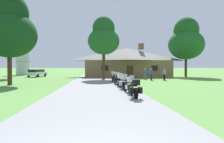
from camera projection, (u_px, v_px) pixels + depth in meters
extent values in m
plane|color=#56893D|center=(97.00, 83.00, 23.29)|extent=(500.00, 500.00, 0.00)
cube|color=gray|center=(97.00, 84.00, 21.30)|extent=(6.40, 80.00, 0.06)
cylinder|color=black|center=(132.00, 90.00, 13.05)|extent=(0.11, 0.64, 0.64)
cylinder|color=black|center=(136.00, 93.00, 11.62)|extent=(0.15, 0.64, 0.64)
cube|color=silver|center=(134.00, 91.00, 12.31)|extent=(0.26, 0.56, 0.30)
ellipsoid|color=black|center=(133.00, 83.00, 12.56)|extent=(0.30, 0.52, 0.26)
cube|color=black|center=(134.00, 85.00, 12.11)|extent=(0.28, 0.52, 0.10)
cylinder|color=silver|center=(132.00, 80.00, 13.00)|extent=(0.66, 0.03, 0.03)
cylinder|color=silver|center=(132.00, 85.00, 13.04)|extent=(0.06, 0.24, 0.73)
cube|color=#B2BCC6|center=(132.00, 77.00, 13.09)|extent=(0.32, 0.11, 0.27)
sphere|color=silver|center=(132.00, 82.00, 13.00)|extent=(0.11, 0.11, 0.11)
cube|color=black|center=(136.00, 82.00, 11.55)|extent=(0.40, 0.36, 0.32)
cube|color=red|center=(137.00, 90.00, 11.39)|extent=(0.14, 0.03, 0.06)
cylinder|color=silver|center=(137.00, 94.00, 11.95)|extent=(0.07, 0.55, 0.07)
cube|color=black|center=(131.00, 90.00, 11.64)|extent=(0.20, 0.40, 0.36)
cube|color=black|center=(140.00, 90.00, 11.68)|extent=(0.20, 0.40, 0.36)
cylinder|color=black|center=(125.00, 87.00, 15.33)|extent=(0.17, 0.65, 0.64)
cylinder|color=black|center=(130.00, 89.00, 13.91)|extent=(0.21, 0.65, 0.64)
cube|color=silver|center=(128.00, 87.00, 14.60)|extent=(0.31, 0.58, 0.30)
ellipsoid|color=black|center=(127.00, 81.00, 14.85)|extent=(0.34, 0.54, 0.26)
cube|color=black|center=(128.00, 82.00, 14.40)|extent=(0.32, 0.54, 0.10)
cylinder|color=silver|center=(126.00, 78.00, 15.28)|extent=(0.66, 0.09, 0.03)
cylinder|color=silver|center=(125.00, 82.00, 15.33)|extent=(0.08, 0.24, 0.73)
cube|color=#B2BCC6|center=(125.00, 76.00, 15.37)|extent=(0.33, 0.14, 0.27)
sphere|color=silver|center=(126.00, 80.00, 15.28)|extent=(0.11, 0.11, 0.11)
cube|color=silver|center=(130.00, 80.00, 13.85)|extent=(0.43, 0.39, 0.32)
cube|color=red|center=(131.00, 86.00, 13.69)|extent=(0.14, 0.04, 0.06)
cylinder|color=silver|center=(131.00, 90.00, 14.26)|extent=(0.12, 0.55, 0.07)
cylinder|color=black|center=(121.00, 84.00, 17.88)|extent=(0.13, 0.64, 0.64)
cylinder|color=black|center=(124.00, 85.00, 16.45)|extent=(0.17, 0.64, 0.64)
cube|color=silver|center=(122.00, 84.00, 17.15)|extent=(0.28, 0.57, 0.30)
ellipsoid|color=gold|center=(122.00, 79.00, 17.39)|extent=(0.32, 0.53, 0.26)
cube|color=black|center=(123.00, 80.00, 16.94)|extent=(0.30, 0.53, 0.10)
cylinder|color=silver|center=(121.00, 76.00, 17.83)|extent=(0.66, 0.05, 0.03)
cylinder|color=silver|center=(121.00, 80.00, 17.87)|extent=(0.07, 0.24, 0.73)
cube|color=#B2BCC6|center=(121.00, 74.00, 17.92)|extent=(0.32, 0.12, 0.27)
sphere|color=silver|center=(121.00, 78.00, 17.83)|extent=(0.11, 0.11, 0.11)
cube|color=#B7B7BC|center=(124.00, 78.00, 16.39)|extent=(0.41, 0.37, 0.32)
cube|color=red|center=(124.00, 83.00, 16.23)|extent=(0.14, 0.03, 0.06)
cylinder|color=silver|center=(125.00, 86.00, 16.79)|extent=(0.09, 0.55, 0.07)
cube|color=#B7B7BC|center=(121.00, 83.00, 16.47)|extent=(0.21, 0.41, 0.36)
cube|color=#B7B7BC|center=(127.00, 83.00, 16.53)|extent=(0.21, 0.41, 0.36)
cylinder|color=black|center=(118.00, 82.00, 20.09)|extent=(0.12, 0.64, 0.64)
cylinder|color=black|center=(120.00, 83.00, 18.66)|extent=(0.16, 0.64, 0.64)
cube|color=silver|center=(119.00, 82.00, 19.35)|extent=(0.27, 0.56, 0.30)
ellipsoid|color=#1E3899|center=(119.00, 77.00, 19.60)|extent=(0.30, 0.52, 0.26)
cube|color=black|center=(119.00, 78.00, 19.15)|extent=(0.28, 0.52, 0.10)
cylinder|color=silver|center=(118.00, 75.00, 20.04)|extent=(0.66, 0.04, 0.03)
cylinder|color=silver|center=(118.00, 78.00, 20.08)|extent=(0.06, 0.24, 0.73)
cube|color=#B2BCC6|center=(118.00, 74.00, 20.13)|extent=(0.32, 0.11, 0.27)
sphere|color=silver|center=(118.00, 76.00, 20.04)|extent=(0.11, 0.11, 0.11)
cube|color=silver|center=(120.00, 76.00, 18.59)|extent=(0.40, 0.36, 0.32)
cube|color=red|center=(120.00, 81.00, 18.43)|extent=(0.14, 0.03, 0.06)
cylinder|color=silver|center=(121.00, 84.00, 18.99)|extent=(0.08, 0.55, 0.07)
cylinder|color=black|center=(115.00, 80.00, 22.31)|extent=(0.17, 0.65, 0.64)
cylinder|color=black|center=(118.00, 81.00, 20.89)|extent=(0.21, 0.65, 0.64)
cube|color=silver|center=(116.00, 80.00, 21.58)|extent=(0.31, 0.58, 0.30)
ellipsoid|color=orange|center=(116.00, 76.00, 21.83)|extent=(0.35, 0.55, 0.26)
cube|color=black|center=(117.00, 77.00, 21.38)|extent=(0.33, 0.54, 0.10)
cylinder|color=silver|center=(115.00, 74.00, 22.26)|extent=(0.66, 0.09, 0.03)
cylinder|color=silver|center=(115.00, 77.00, 22.30)|extent=(0.08, 0.24, 0.73)
cube|color=#B2BCC6|center=(115.00, 73.00, 22.35)|extent=(0.33, 0.14, 0.27)
sphere|color=silver|center=(115.00, 75.00, 22.26)|extent=(0.11, 0.11, 0.11)
cube|color=black|center=(118.00, 75.00, 20.83)|extent=(0.43, 0.39, 0.32)
cube|color=red|center=(118.00, 79.00, 20.67)|extent=(0.14, 0.04, 0.06)
cylinder|color=silver|center=(118.00, 82.00, 21.23)|extent=(0.12, 0.55, 0.07)
cube|color=black|center=(115.00, 80.00, 20.90)|extent=(0.24, 0.42, 0.36)
cube|color=black|center=(120.00, 80.00, 20.98)|extent=(0.24, 0.42, 0.36)
cylinder|color=black|center=(113.00, 79.00, 24.83)|extent=(0.20, 0.65, 0.64)
cylinder|color=black|center=(115.00, 80.00, 23.42)|extent=(0.25, 0.66, 0.64)
cube|color=silver|center=(114.00, 79.00, 24.10)|extent=(0.34, 0.59, 0.30)
ellipsoid|color=gold|center=(114.00, 75.00, 24.35)|extent=(0.37, 0.56, 0.26)
cube|color=black|center=(114.00, 76.00, 23.90)|extent=(0.35, 0.56, 0.10)
cylinder|color=silver|center=(113.00, 73.00, 24.77)|extent=(0.66, 0.13, 0.03)
cylinder|color=silver|center=(113.00, 76.00, 24.82)|extent=(0.09, 0.24, 0.73)
cube|color=#B2BCC6|center=(113.00, 72.00, 24.86)|extent=(0.33, 0.16, 0.27)
sphere|color=silver|center=(113.00, 75.00, 24.77)|extent=(0.11, 0.11, 0.11)
cube|color=black|center=(116.00, 74.00, 23.36)|extent=(0.45, 0.41, 0.32)
cube|color=red|center=(116.00, 78.00, 23.20)|extent=(0.14, 0.05, 0.06)
cylinder|color=silver|center=(116.00, 80.00, 23.77)|extent=(0.15, 0.55, 0.07)
cube|color=black|center=(113.00, 78.00, 23.41)|extent=(0.26, 0.43, 0.36)
cube|color=black|center=(117.00, 78.00, 23.52)|extent=(0.26, 0.43, 0.36)
cube|color=brown|center=(127.00, 69.00, 37.48)|extent=(15.00, 7.37, 3.02)
pyramid|color=gray|center=(127.00, 54.00, 37.41)|extent=(15.90, 7.81, 2.30)
cube|color=brown|center=(141.00, 46.00, 37.58)|extent=(0.90, 0.90, 1.10)
cube|color=#472D19|center=(130.00, 72.00, 33.79)|extent=(1.10, 0.08, 2.10)
cube|color=black|center=(105.00, 68.00, 33.46)|extent=(1.10, 0.06, 0.90)
cube|color=black|center=(154.00, 68.00, 34.09)|extent=(1.10, 0.06, 0.90)
cylinder|color=#75664C|center=(146.00, 76.00, 30.29)|extent=(0.14, 0.14, 0.86)
cylinder|color=#75664C|center=(144.00, 76.00, 30.31)|extent=(0.14, 0.14, 0.86)
cube|color=#2D56AD|center=(145.00, 72.00, 30.29)|extent=(0.40, 0.29, 0.56)
cylinder|color=#2D56AD|center=(147.00, 72.00, 30.26)|extent=(0.09, 0.09, 0.58)
cylinder|color=#2D56AD|center=(143.00, 72.00, 30.31)|extent=(0.09, 0.09, 0.58)
sphere|color=tan|center=(145.00, 69.00, 30.28)|extent=(0.21, 0.21, 0.21)
cylinder|color=black|center=(164.00, 77.00, 27.90)|extent=(0.14, 0.14, 0.86)
cylinder|color=black|center=(165.00, 77.00, 27.98)|extent=(0.14, 0.14, 0.86)
cube|color=gray|center=(164.00, 72.00, 27.92)|extent=(0.41, 0.33, 0.56)
cylinder|color=gray|center=(163.00, 72.00, 27.83)|extent=(0.09, 0.09, 0.58)
cylinder|color=gray|center=(166.00, 72.00, 28.02)|extent=(0.09, 0.09, 0.58)
sphere|color=tan|center=(164.00, 69.00, 27.91)|extent=(0.21, 0.21, 0.21)
cylinder|color=navy|center=(152.00, 77.00, 27.93)|extent=(0.14, 0.14, 0.86)
cylinder|color=navy|center=(151.00, 77.00, 28.09)|extent=(0.14, 0.14, 0.86)
cube|color=#2D56AD|center=(151.00, 72.00, 27.99)|extent=(0.35, 0.42, 0.56)
cylinder|color=#2D56AD|center=(153.00, 72.00, 27.79)|extent=(0.09, 0.09, 0.58)
cylinder|color=#2D56AD|center=(150.00, 72.00, 28.19)|extent=(0.09, 0.09, 0.58)
sphere|color=tan|center=(151.00, 69.00, 27.98)|extent=(0.21, 0.21, 0.21)
cylinder|color=#422D19|center=(104.00, 65.00, 30.06)|extent=(0.44, 0.44, 4.41)
ellipsoid|color=#1E5623|center=(104.00, 41.00, 29.97)|extent=(4.70, 4.70, 4.00)
ellipsoid|color=#1B4E20|center=(104.00, 28.00, 29.93)|extent=(3.29, 3.29, 3.53)
cylinder|color=#422D19|center=(186.00, 66.00, 37.56)|extent=(0.44, 0.44, 4.21)
ellipsoid|color=#1E5623|center=(186.00, 45.00, 37.46)|extent=(6.51, 6.51, 5.53)
ellipsoid|color=#1B4E20|center=(186.00, 31.00, 37.40)|extent=(4.56, 4.56, 4.88)
cylinder|color=#422D19|center=(10.00, 67.00, 20.73)|extent=(0.44, 0.44, 3.67)
ellipsoid|color=#143D19|center=(9.00, 35.00, 20.65)|extent=(5.52, 5.52, 4.69)
ellipsoid|color=#123716|center=(9.00, 13.00, 20.59)|extent=(3.87, 3.87, 4.14)
cylinder|color=#422D19|center=(10.00, 64.00, 32.43)|extent=(0.44, 0.44, 4.73)
ellipsoid|color=#143D19|center=(9.00, 39.00, 32.33)|extent=(5.59, 5.59, 4.75)
ellipsoid|color=#123716|center=(9.00, 25.00, 32.28)|extent=(3.91, 3.91, 4.19)
cylinder|color=#B2B7BC|center=(23.00, 62.00, 45.38)|extent=(2.91, 2.91, 6.10)
cone|color=#999EA3|center=(23.00, 46.00, 45.29)|extent=(2.97, 2.97, 0.73)
cylinder|color=gray|center=(23.00, 62.00, 45.38)|extent=(3.00, 3.00, 0.15)
cube|color=silver|center=(37.00, 74.00, 37.41)|extent=(2.72, 4.87, 0.60)
cube|color=black|center=(37.00, 71.00, 37.20)|extent=(2.23, 3.48, 0.48)
cylinder|color=black|center=(37.00, 75.00, 38.94)|extent=(0.34, 0.67, 0.64)
cylinder|color=black|center=(45.00, 75.00, 38.73)|extent=(0.34, 0.67, 0.64)
cylinder|color=black|center=(29.00, 75.00, 36.11)|extent=(0.34, 0.67, 0.64)
cylinder|color=black|center=(38.00, 76.00, 35.90)|extent=(0.34, 0.67, 0.64)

